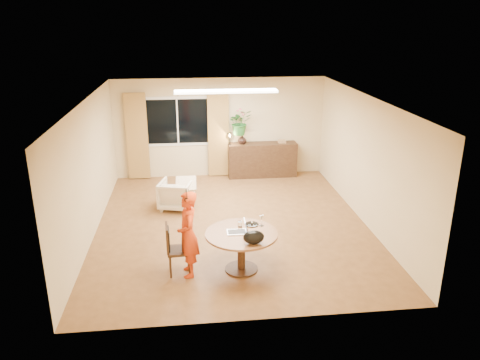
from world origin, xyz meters
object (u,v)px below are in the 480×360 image
at_px(dining_chair, 179,249).
at_px(armchair, 176,194).
at_px(child, 188,234).
at_px(dining_table, 241,241).
at_px(sideboard, 262,160).

bearing_deg(dining_chair, armchair, 87.77).
distance_m(dining_chair, child, 0.34).
bearing_deg(dining_chair, dining_table, -5.79).
xyz_separation_m(child, armchair, (-0.25, 2.89, -0.40)).
bearing_deg(dining_table, sideboard, 76.94).
bearing_deg(dining_table, dining_chair, 178.30).
relative_size(dining_table, sideboard, 0.67).
bearing_deg(sideboard, dining_chair, -114.18).
xyz_separation_m(dining_table, armchair, (-1.13, 2.86, -0.22)).
relative_size(dining_chair, child, 0.60).
distance_m(dining_table, sideboard, 4.98).
distance_m(armchair, sideboard, 3.01).
height_order(dining_table, sideboard, sideboard).
bearing_deg(armchair, dining_table, 126.36).
bearing_deg(sideboard, child, -112.31).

